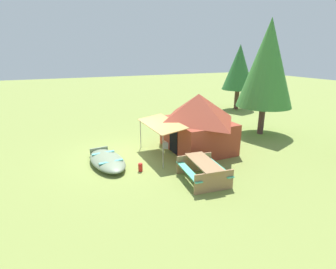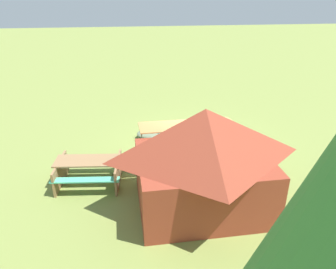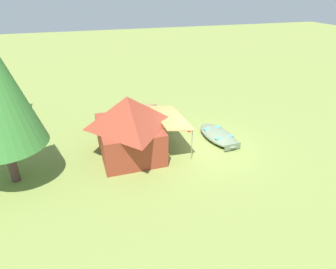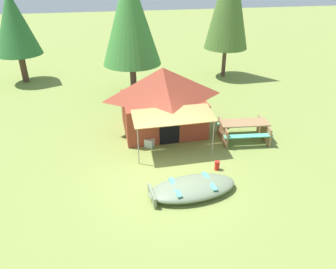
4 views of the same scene
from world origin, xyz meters
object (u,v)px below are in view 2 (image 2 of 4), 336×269
object	(u,v)px
canvas_cabin_tent	(203,158)
cooler_box	(214,174)
beached_rowboat	(173,131)
picnic_table	(89,169)
fuel_can	(144,146)

from	to	relation	value
canvas_cabin_tent	cooler_box	distance (m)	1.79
beached_rowboat	cooler_box	world-z (taller)	beached_rowboat
picnic_table	fuel_can	xyz separation A→B (m)	(-1.67, -1.80, -0.31)
cooler_box	fuel_can	bearing A→B (deg)	-47.63
picnic_table	cooler_box	xyz separation A→B (m)	(-3.58, 0.29, -0.31)
beached_rowboat	cooler_box	distance (m)	3.23
cooler_box	canvas_cabin_tent	bearing A→B (deg)	59.63
beached_rowboat	picnic_table	distance (m)	4.02
canvas_cabin_tent	fuel_can	xyz separation A→B (m)	(1.24, -3.23, -1.21)
canvas_cabin_tent	picnic_table	bearing A→B (deg)	-26.07
fuel_can	beached_rowboat	bearing A→B (deg)	-137.57
beached_rowboat	canvas_cabin_tent	size ratio (longest dim) A/B	0.73
beached_rowboat	picnic_table	bearing A→B (deg)	45.32
canvas_cabin_tent	beached_rowboat	bearing A→B (deg)	-88.72
cooler_box	fuel_can	world-z (taller)	fuel_can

